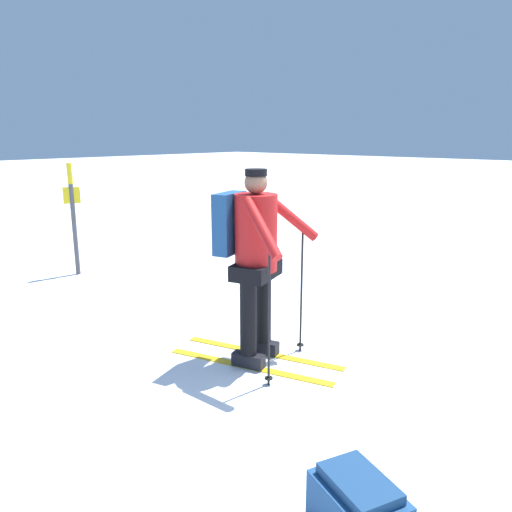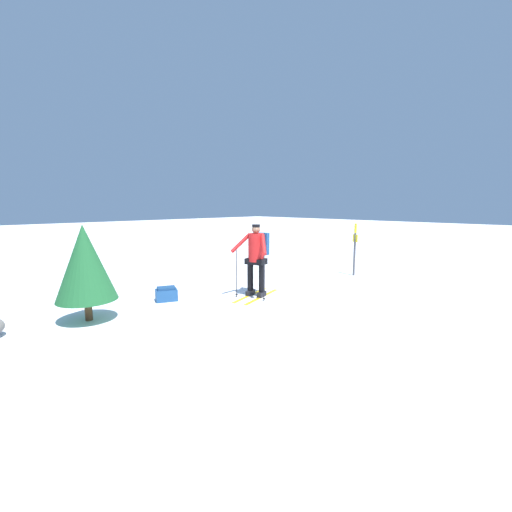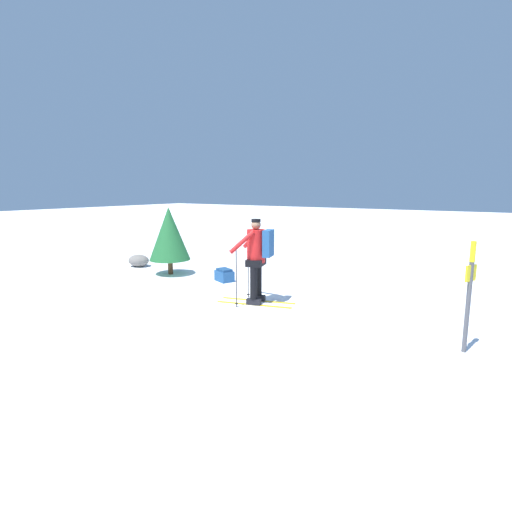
{
  "view_description": "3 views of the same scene",
  "coord_description": "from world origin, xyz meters",
  "px_view_note": "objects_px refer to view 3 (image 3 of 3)",
  "views": [
    {
      "loc": [
        2.22,
        -3.98,
        2.07
      ],
      "look_at": [
        -0.67,
        -0.74,
        1.01
      ],
      "focal_mm": 35.0,
      "sensor_mm": 36.0,
      "label": 1
    },
    {
      "loc": [
        5.15,
        5.13,
        2.27
      ],
      "look_at": [
        -0.67,
        -0.74,
        1.01
      ],
      "focal_mm": 24.0,
      "sensor_mm": 36.0,
      "label": 2
    },
    {
      "loc": [
        -5.19,
        6.08,
        2.41
      ],
      "look_at": [
        -0.67,
        -0.74,
        1.01
      ],
      "focal_mm": 28.0,
      "sensor_mm": 36.0,
      "label": 3
    }
  ],
  "objects_px": {
    "rock_boulder": "(139,261)",
    "pine_tree": "(169,234)",
    "skier": "(257,254)",
    "trail_marker": "(470,287)",
    "dropped_backpack": "(224,275)"
  },
  "relations": [
    {
      "from": "skier",
      "to": "pine_tree",
      "type": "bearing_deg",
      "value": -16.02
    },
    {
      "from": "trail_marker",
      "to": "rock_boulder",
      "type": "height_order",
      "value": "trail_marker"
    },
    {
      "from": "rock_boulder",
      "to": "pine_tree",
      "type": "distance_m",
      "value": 1.92
    },
    {
      "from": "pine_tree",
      "to": "dropped_backpack",
      "type": "bearing_deg",
      "value": -175.02
    },
    {
      "from": "skier",
      "to": "rock_boulder",
      "type": "distance_m",
      "value": 5.5
    },
    {
      "from": "skier",
      "to": "rock_boulder",
      "type": "xyz_separation_m",
      "value": [
        5.27,
        -1.3,
        -0.87
      ]
    },
    {
      "from": "trail_marker",
      "to": "rock_boulder",
      "type": "relative_size",
      "value": 2.48
    },
    {
      "from": "skier",
      "to": "pine_tree",
      "type": "height_order",
      "value": "pine_tree"
    },
    {
      "from": "trail_marker",
      "to": "pine_tree",
      "type": "distance_m",
      "value": 7.74
    },
    {
      "from": "dropped_backpack",
      "to": "trail_marker",
      "type": "distance_m",
      "value": 6.08
    },
    {
      "from": "skier",
      "to": "pine_tree",
      "type": "relative_size",
      "value": 0.94
    },
    {
      "from": "trail_marker",
      "to": "rock_boulder",
      "type": "xyz_separation_m",
      "value": [
        9.24,
        -1.73,
        -0.81
      ]
    },
    {
      "from": "dropped_backpack",
      "to": "skier",
      "type": "bearing_deg",
      "value": 146.64
    },
    {
      "from": "skier",
      "to": "trail_marker",
      "type": "height_order",
      "value": "skier"
    },
    {
      "from": "dropped_backpack",
      "to": "rock_boulder",
      "type": "relative_size",
      "value": 0.87
    }
  ]
}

